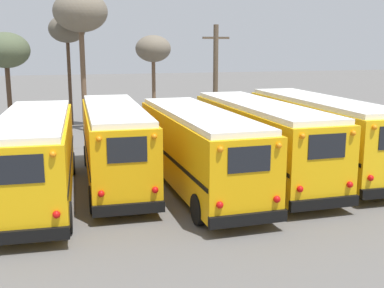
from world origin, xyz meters
name	(u,v)px	position (x,y,z in m)	size (l,w,h in m)	color
ground_plane	(193,184)	(0.00, 0.00, 0.00)	(160.00, 160.00, 0.00)	#5B5956
school_bus_0	(35,155)	(-6.17, -0.40, 1.75)	(3.09, 9.97, 3.22)	#EAAA0F
school_bus_1	(115,142)	(-3.09, 0.97, 1.77)	(2.72, 9.73, 3.28)	#E5A00C
school_bus_2	(198,147)	(0.00, -0.65, 1.73)	(2.70, 10.40, 3.18)	#E5A00C
school_bus_3	(260,137)	(3.08, 0.27, 1.79)	(2.61, 10.82, 3.28)	#EAAA0F
school_bus_4	(319,132)	(6.17, 0.63, 1.83)	(2.77, 10.80, 3.36)	yellow
utility_pole	(216,77)	(4.88, 11.54, 3.62)	(1.80, 0.33, 7.01)	brown
bare_tree_0	(153,50)	(1.86, 17.04, 5.37)	(2.62, 2.62, 6.44)	brown
bare_tree_1	(6,51)	(-8.14, 14.10, 5.34)	(2.97, 2.97, 6.51)	#473323
bare_tree_2	(80,13)	(-3.44, 14.50, 7.74)	(3.53, 3.53, 9.17)	brown
bare_tree_3	(67,30)	(-4.25, 16.95, 6.71)	(2.56, 2.56, 7.78)	#473323
fence_line	(154,129)	(0.00, 8.15, 0.99)	(20.40, 0.06, 1.42)	#939399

